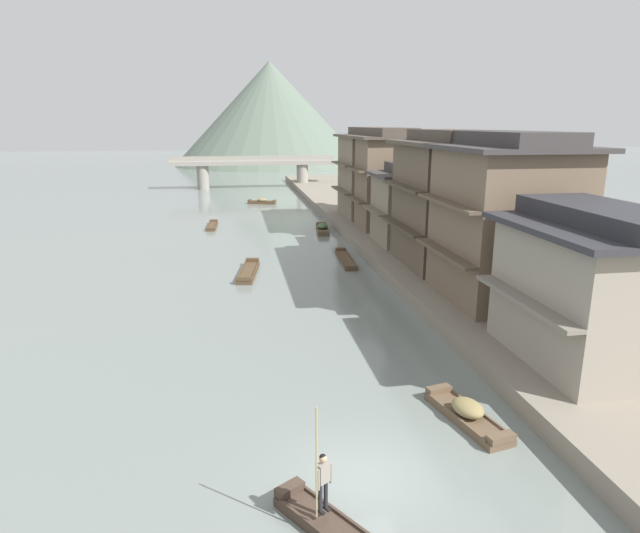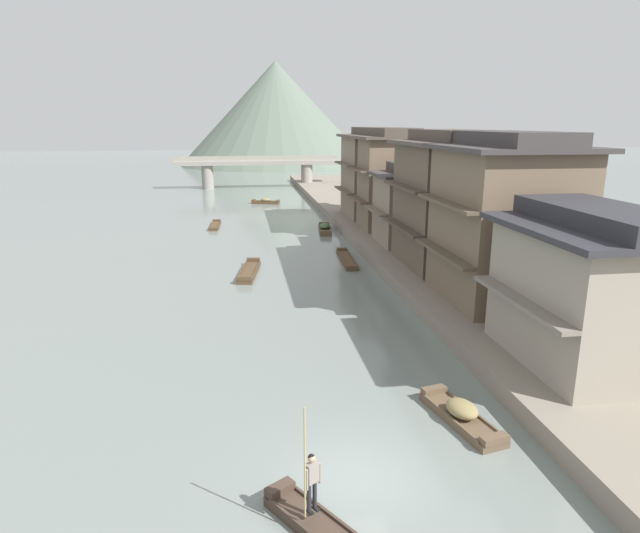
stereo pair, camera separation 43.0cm
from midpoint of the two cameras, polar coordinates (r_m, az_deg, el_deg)
ground_plane at (r=16.89m, az=4.35°, el=-21.31°), size 400.00×400.00×0.00m
riverbank_right at (r=47.98m, az=14.30°, el=2.89°), size 18.00×110.00×0.81m
boatman_person at (r=14.36m, az=0.02°, el=-21.14°), size 0.47×0.44×3.04m
boat_moored_nearest at (r=37.17m, az=-7.12°, el=-0.54°), size 1.78×5.29×0.52m
boat_moored_second at (r=51.49m, az=0.75°, el=4.00°), size 1.59×4.89×0.79m
boat_moored_third at (r=69.80m, az=-5.54°, el=6.80°), size 3.66×1.97×0.74m
boat_moored_far at (r=40.42m, az=3.13°, el=0.74°), size 1.23×5.85×0.39m
boat_midriver_drifting at (r=54.75m, az=-10.73°, el=4.24°), size 1.07×4.71×0.38m
boat_midriver_upstream at (r=19.92m, az=15.24°, el=-14.76°), size 1.84×3.93×0.77m
house_waterfront_nearest at (r=23.55m, az=27.32°, el=-2.00°), size 6.56×7.62×6.14m
house_waterfront_second at (r=30.01m, az=19.20°, el=4.71°), size 7.00×7.80×8.74m
house_waterfront_tall at (r=36.52m, az=13.47°, el=6.79°), size 6.38×7.87×8.74m
house_waterfront_narrow at (r=43.20m, az=10.41°, el=6.42°), size 7.02×5.98×6.14m
house_waterfront_far at (r=48.84m, az=7.90°, el=9.02°), size 6.60×5.55×8.74m
house_waterfront_end at (r=55.55m, az=6.02°, el=9.74°), size 6.86×7.77×8.74m
stone_bridge at (r=86.66m, az=-6.42°, el=10.30°), size 25.76×2.40×4.94m
hill_far_west at (r=137.63m, az=-4.55°, el=15.70°), size 46.83×46.83×24.29m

